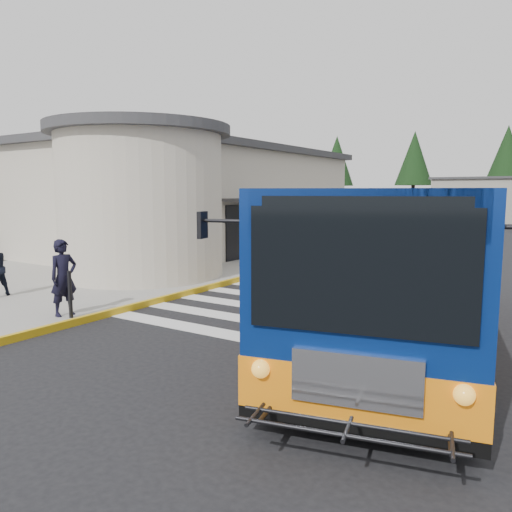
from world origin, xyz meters
The scene contains 8 objects.
ground centered at (0.00, 0.00, 0.00)m, with size 140.00×140.00×0.00m, color black.
sidewalk centered at (-9.00, 4.00, 0.07)m, with size 10.00×34.00×0.15m, color gray.
curb_strip centered at (-4.05, 4.00, 0.08)m, with size 0.12×34.00×0.16m, color gold.
station_building centered at (-10.84, 6.91, 2.57)m, with size 12.70×18.70×4.80m.
crosswalk centered at (-0.50, -0.80, 0.01)m, with size 8.00×5.35×0.01m.
transit_bus centered at (2.02, -1.68, 1.40)m, with size 5.27×10.64×2.92m.
pedestrian_a centered at (-4.50, -4.33, 1.00)m, with size 0.62×0.41×1.70m, color black.
bollard centered at (-4.20, -4.41, 0.67)m, with size 0.08×0.08×1.03m, color black.
Camera 1 is at (4.93, -11.13, 2.89)m, focal length 35.00 mm.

